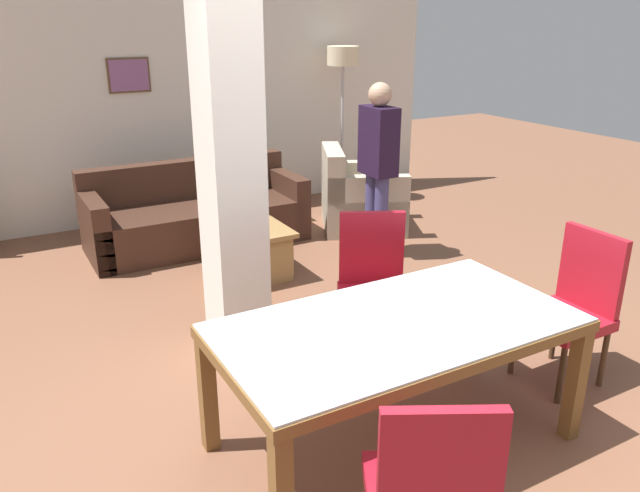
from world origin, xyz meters
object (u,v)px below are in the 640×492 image
object	(u,v)px
dining_table	(396,345)
dining_chair_near_left	(431,490)
bottle	(252,220)
floor_lamp	(343,70)
standing_person	(378,159)
dining_chair_far_right	(373,281)
sofa	(196,217)
armchair	(359,201)
coffee_table	(250,253)
dining_chair_head_right	(574,302)

from	to	relation	value
dining_table	dining_chair_near_left	xyz separation A→B (m)	(-0.46, -0.85, -0.07)
dining_table	bottle	xyz separation A→B (m)	(0.28, 2.50, -0.07)
dining_chair_near_left	floor_lamp	size ratio (longest dim) A/B	0.52
dining_table	standing_person	distance (m)	2.90
dining_chair_near_left	standing_person	world-z (taller)	standing_person
floor_lamp	dining_chair_far_right	bearing A→B (deg)	-118.09
floor_lamp	sofa	bearing A→B (deg)	-161.80
armchair	coffee_table	xyz separation A→B (m)	(-1.59, -0.71, -0.07)
sofa	standing_person	bearing A→B (deg)	141.23
dining_chair_head_right	floor_lamp	distance (m)	4.51
dining_chair_head_right	dining_chair_far_right	bearing A→B (deg)	45.39
sofa	armchair	xyz separation A→B (m)	(1.71, -0.38, 0.02)
dining_table	sofa	size ratio (longest dim) A/B	0.87
bottle	standing_person	distance (m)	1.33
sofa	standing_person	xyz separation A→B (m)	(1.42, -1.14, 0.66)
dining_chair_far_right	floor_lamp	world-z (taller)	floor_lamp
sofa	dining_chair_near_left	bearing A→B (deg)	82.62
coffee_table	floor_lamp	distance (m)	3.03
sofa	floor_lamp	size ratio (longest dim) A/B	1.15
dining_table	dining_chair_head_right	size ratio (longest dim) A/B	1.92
sofa	floor_lamp	xyz separation A→B (m)	(2.15, 0.71, 1.30)
dining_chair_head_right	dining_chair_near_left	distance (m)	2.00
dining_chair_near_left	armchair	xyz separation A→B (m)	(2.28, 4.05, -0.22)
dining_chair_head_right	dining_chair_near_left	xyz separation A→B (m)	(-1.81, -0.85, 0.00)
dining_chair_far_right	armchair	world-z (taller)	dining_chair_far_right
dining_chair_near_left	coffee_table	distance (m)	3.42
coffee_table	floor_lamp	size ratio (longest dim) A/B	0.37
dining_table	armchair	size ratio (longest dim) A/B	1.65
coffee_table	dining_chair_far_right	bearing A→B (deg)	-82.23
dining_chair_far_right	standing_person	size ratio (longest dim) A/B	0.59
dining_chair_near_left	standing_person	distance (m)	3.87
dining_table	dining_chair_near_left	bearing A→B (deg)	-118.05
dining_chair_near_left	bottle	distance (m)	3.44
dining_chair_head_right	sofa	xyz separation A→B (m)	(-1.23, 3.58, -0.24)
armchair	floor_lamp	size ratio (longest dim) A/B	0.60
sofa	dining_chair_head_right	bearing A→B (deg)	109.04
coffee_table	sofa	bearing A→B (deg)	96.14
dining_chair_far_right	armchair	size ratio (longest dim) A/B	0.86
dining_chair_far_right	coffee_table	xyz separation A→B (m)	(-0.22, 1.60, -0.30)
dining_chair_far_right	bottle	size ratio (longest dim) A/B	4.39
bottle	floor_lamp	xyz separation A→B (m)	(1.99, 1.78, 1.05)
dining_table	sofa	world-z (taller)	sofa
dining_chair_far_right	standing_person	bearing A→B (deg)	-97.79
dining_table	standing_person	size ratio (longest dim) A/B	1.13
coffee_table	standing_person	bearing A→B (deg)	-2.09
bottle	floor_lamp	bearing A→B (deg)	41.82
dining_chair_head_right	coffee_table	distance (m)	2.74
floor_lamp	standing_person	bearing A→B (deg)	-111.59
dining_table	floor_lamp	xyz separation A→B (m)	(2.27, 4.28, 0.98)
dining_table	dining_chair_far_right	xyz separation A→B (m)	(0.45, 0.89, -0.07)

